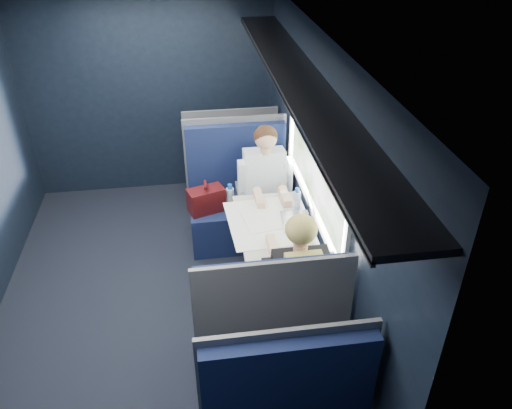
{
  "coord_description": "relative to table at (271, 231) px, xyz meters",
  "views": [
    {
      "loc": [
        0.4,
        -3.43,
        3.17
      ],
      "look_at": [
        0.9,
        0.0,
        0.95
      ],
      "focal_mm": 35.0,
      "sensor_mm": 36.0,
      "label": 1
    }
  ],
  "objects": [
    {
      "name": "room_shell",
      "position": [
        -1.01,
        0.0,
        0.81
      ],
      "size": [
        3.0,
        4.4,
        2.4
      ],
      "color": "black",
      "rests_on": "ground"
    },
    {
      "name": "laptop",
      "position": [
        0.27,
        -0.0,
        0.14
      ],
      "size": [
        0.27,
        0.34,
        0.24
      ],
      "color": "silver",
      "rests_on": "table"
    },
    {
      "name": "seat_row_front",
      "position": [
        -0.18,
        1.8,
        -0.25
      ],
      "size": [
        1.04,
        0.51,
        1.16
      ],
      "color": "#0C1438",
      "rests_on": "ground"
    },
    {
      "name": "papers",
      "position": [
        -0.1,
        0.03,
        0.08
      ],
      "size": [
        0.56,
        0.77,
        0.01
      ],
      "primitive_type": "cube",
      "rotation": [
        0.0,
        0.0,
        0.06
      ],
      "color": "white",
      "rests_on": "table"
    },
    {
      "name": "ground",
      "position": [
        -1.03,
        0.0,
        -0.67
      ],
      "size": [
        2.8,
        4.2,
        0.01
      ],
      "primitive_type": "cube",
      "color": "black"
    },
    {
      "name": "seat_bay_near",
      "position": [
        -0.2,
        0.87,
        -0.24
      ],
      "size": [
        1.05,
        0.62,
        1.26
      ],
      "color": "#0C1438",
      "rests_on": "ground"
    },
    {
      "name": "woman",
      "position": [
        0.07,
        -0.71,
        0.06
      ],
      "size": [
        0.53,
        0.56,
        1.32
      ],
      "color": "black",
      "rests_on": "ground"
    },
    {
      "name": "cup",
      "position": [
        0.18,
        0.38,
        0.12
      ],
      "size": [
        0.06,
        0.06,
        0.08
      ],
      "primitive_type": "cylinder",
      "color": "white",
      "rests_on": "table"
    },
    {
      "name": "man",
      "position": [
        0.07,
        0.7,
        0.06
      ],
      "size": [
        0.53,
        0.56,
        1.32
      ],
      "color": "black",
      "rests_on": "ground"
    },
    {
      "name": "table",
      "position": [
        0.0,
        0.0,
        0.0
      ],
      "size": [
        0.62,
        1.0,
        0.74
      ],
      "color": "#54565E",
      "rests_on": "ground"
    },
    {
      "name": "seat_bay_far",
      "position": [
        -0.18,
        -0.87,
        -0.25
      ],
      "size": [
        1.04,
        0.62,
        1.26
      ],
      "color": "#0C1438",
      "rests_on": "ground"
    },
    {
      "name": "bottle_small",
      "position": [
        0.26,
        0.18,
        0.18
      ],
      "size": [
        0.07,
        0.07,
        0.23
      ],
      "color": "silver",
      "rests_on": "table"
    }
  ]
}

